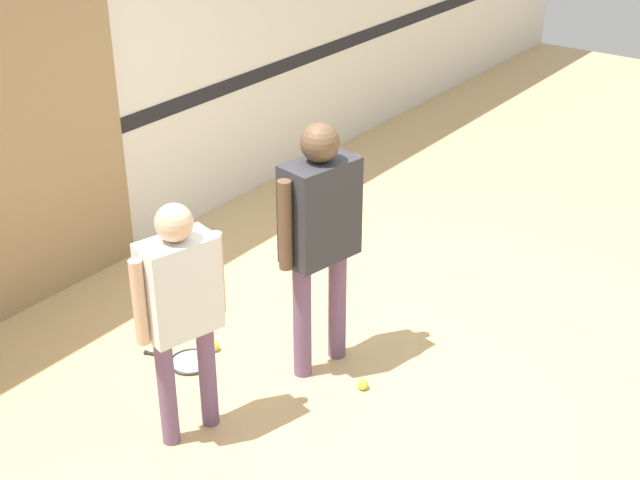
{
  "coord_description": "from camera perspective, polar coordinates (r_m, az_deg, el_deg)",
  "views": [
    {
      "loc": [
        -3.7,
        -2.63,
        3.29
      ],
      "look_at": [
        0.01,
        0.13,
        0.88
      ],
      "focal_mm": 50.0,
      "sensor_mm": 36.0,
      "label": 1
    }
  ],
  "objects": [
    {
      "name": "ground_plane",
      "position": [
        5.61,
        0.97,
        -8.41
      ],
      "size": [
        16.0,
        16.0,
        0.0
      ],
      "primitive_type": "plane",
      "color": "tan"
    },
    {
      "name": "wall_back",
      "position": [
        6.35,
        -15.87,
        11.01
      ],
      "size": [
        16.0,
        0.07,
        3.2
      ],
      "color": "silver",
      "rests_on": "ground_plane"
    },
    {
      "name": "person_instructor",
      "position": [
        5.16,
        0.0,
        1.08
      ],
      "size": [
        0.6,
        0.33,
        1.6
      ],
      "rotation": [
        0.0,
        0.0,
        -0.19
      ],
      "color": "#6B4C70",
      "rests_on": "ground_plane"
    },
    {
      "name": "person_student_left",
      "position": [
        4.7,
        -8.92,
        -3.72
      ],
      "size": [
        0.52,
        0.31,
        1.42
      ],
      "rotation": [
        0.0,
        0.0,
        -0.25
      ],
      "color": "#6B4C70",
      "rests_on": "ground_plane"
    },
    {
      "name": "racket_spare_on_floor",
      "position": [
        5.74,
        -8.41,
        -7.68
      ],
      "size": [
        0.36,
        0.5,
        0.03
      ],
      "rotation": [
        0.0,
        0.0,
        1.89
      ],
      "color": "#28282D",
      "rests_on": "ground_plane"
    },
    {
      "name": "tennis_ball_near_instructor",
      "position": [
        5.45,
        2.74,
        -9.22
      ],
      "size": [
        0.07,
        0.07,
        0.07
      ],
      "primitive_type": "sphere",
      "color": "#CCE038",
      "rests_on": "ground_plane"
    },
    {
      "name": "tennis_ball_by_spare_racket",
      "position": [
        5.81,
        -6.79,
        -6.78
      ],
      "size": [
        0.07,
        0.07,
        0.07
      ],
      "primitive_type": "sphere",
      "color": "#CCE038",
      "rests_on": "ground_plane"
    }
  ]
}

